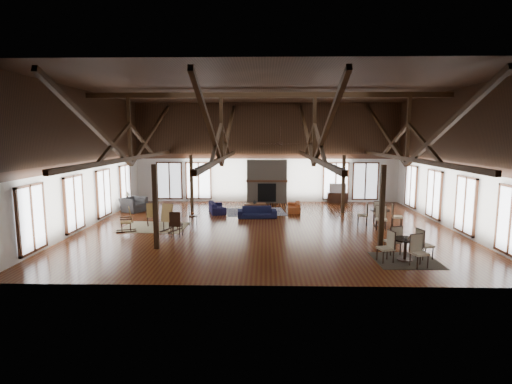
{
  "coord_description": "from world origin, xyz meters",
  "views": [
    {
      "loc": [
        -0.1,
        -17.37,
        4.04
      ],
      "look_at": [
        -0.53,
        1.0,
        1.44
      ],
      "focal_mm": 28.0,
      "sensor_mm": 36.0,
      "label": 1
    }
  ],
  "objects_px": {
    "cafe_table_far": "(380,215)",
    "cafe_table_near": "(405,245)",
    "coffee_table": "(255,204)",
    "tv_console": "(337,198)",
    "armchair": "(134,205)",
    "sofa_orange": "(294,207)",
    "sofa_navy_left": "(217,207)",
    "sofa_navy_front": "(257,212)"
  },
  "relations": [
    {
      "from": "sofa_navy_left",
      "to": "coffee_table",
      "type": "bearing_deg",
      "value": -95.54
    },
    {
      "from": "sofa_orange",
      "to": "tv_console",
      "type": "distance_m",
      "value": 4.1
    },
    {
      "from": "sofa_navy_front",
      "to": "cafe_table_far",
      "type": "bearing_deg",
      "value": -20.72
    },
    {
      "from": "cafe_table_far",
      "to": "tv_console",
      "type": "bearing_deg",
      "value": 96.82
    },
    {
      "from": "coffee_table",
      "to": "sofa_navy_front",
      "type": "bearing_deg",
      "value": -86.14
    },
    {
      "from": "coffee_table",
      "to": "cafe_table_far",
      "type": "height_order",
      "value": "cafe_table_far"
    },
    {
      "from": "sofa_navy_front",
      "to": "tv_console",
      "type": "distance_m",
      "value": 6.7
    },
    {
      "from": "cafe_table_far",
      "to": "cafe_table_near",
      "type": "bearing_deg",
      "value": -96.6
    },
    {
      "from": "sofa_navy_left",
      "to": "sofa_orange",
      "type": "height_order",
      "value": "sofa_navy_left"
    },
    {
      "from": "sofa_navy_front",
      "to": "sofa_navy_left",
      "type": "xyz_separation_m",
      "value": [
        -2.15,
        1.39,
        -0.0
      ]
    },
    {
      "from": "sofa_navy_front",
      "to": "cafe_table_near",
      "type": "xyz_separation_m",
      "value": [
        4.98,
        -6.71,
        0.22
      ]
    },
    {
      "from": "sofa_navy_front",
      "to": "cafe_table_near",
      "type": "height_order",
      "value": "cafe_table_near"
    },
    {
      "from": "sofa_navy_left",
      "to": "coffee_table",
      "type": "xyz_separation_m",
      "value": [
        2.01,
        0.29,
        0.1
      ]
    },
    {
      "from": "sofa_navy_left",
      "to": "cafe_table_near",
      "type": "bearing_deg",
      "value": -152.51
    },
    {
      "from": "sofa_navy_front",
      "to": "armchair",
      "type": "height_order",
      "value": "armchair"
    },
    {
      "from": "sofa_navy_front",
      "to": "armchair",
      "type": "bearing_deg",
      "value": 163.72
    },
    {
      "from": "armchair",
      "to": "tv_console",
      "type": "xyz_separation_m",
      "value": [
        11.46,
        3.19,
        -0.08
      ]
    },
    {
      "from": "cafe_table_near",
      "to": "tv_console",
      "type": "height_order",
      "value": "cafe_table_near"
    },
    {
      "from": "sofa_orange",
      "to": "tv_console",
      "type": "xyz_separation_m",
      "value": [
        2.84,
        2.95,
        0.06
      ]
    },
    {
      "from": "sofa_navy_left",
      "to": "sofa_orange",
      "type": "distance_m",
      "value": 4.12
    },
    {
      "from": "sofa_navy_left",
      "to": "cafe_table_near",
      "type": "distance_m",
      "value": 10.8
    },
    {
      "from": "coffee_table",
      "to": "tv_console",
      "type": "bearing_deg",
      "value": 30.46
    },
    {
      "from": "sofa_navy_left",
      "to": "coffee_table",
      "type": "relative_size",
      "value": 1.66
    },
    {
      "from": "sofa_navy_left",
      "to": "armchair",
      "type": "height_order",
      "value": "armchair"
    },
    {
      "from": "sofa_navy_front",
      "to": "cafe_table_near",
      "type": "distance_m",
      "value": 8.36
    },
    {
      "from": "sofa_navy_left",
      "to": "tv_console",
      "type": "distance_m",
      "value": 7.69
    },
    {
      "from": "sofa_navy_left",
      "to": "sofa_navy_front",
      "type": "bearing_deg",
      "value": -136.72
    },
    {
      "from": "armchair",
      "to": "tv_console",
      "type": "height_order",
      "value": "armchair"
    },
    {
      "from": "coffee_table",
      "to": "sofa_navy_left",
      "type": "bearing_deg",
      "value": -172.49
    },
    {
      "from": "tv_console",
      "to": "armchair",
      "type": "bearing_deg",
      "value": -164.45
    },
    {
      "from": "tv_console",
      "to": "cafe_table_far",
      "type": "bearing_deg",
      "value": -83.18
    },
    {
      "from": "sofa_orange",
      "to": "armchair",
      "type": "height_order",
      "value": "armchair"
    },
    {
      "from": "sofa_navy_left",
      "to": "coffee_table",
      "type": "distance_m",
      "value": 2.04
    },
    {
      "from": "tv_console",
      "to": "sofa_navy_left",
      "type": "bearing_deg",
      "value": -154.66
    },
    {
      "from": "sofa_orange",
      "to": "cafe_table_far",
      "type": "distance_m",
      "value": 4.99
    },
    {
      "from": "cafe_table_near",
      "to": "cafe_table_far",
      "type": "distance_m",
      "value": 5.04
    },
    {
      "from": "cafe_table_near",
      "to": "cafe_table_far",
      "type": "relative_size",
      "value": 0.97
    },
    {
      "from": "sofa_navy_front",
      "to": "cafe_table_far",
      "type": "relative_size",
      "value": 0.95
    },
    {
      "from": "sofa_navy_front",
      "to": "sofa_orange",
      "type": "height_order",
      "value": "sofa_navy_front"
    },
    {
      "from": "coffee_table",
      "to": "cafe_table_far",
      "type": "distance_m",
      "value": 6.63
    },
    {
      "from": "armchair",
      "to": "cafe_table_far",
      "type": "relative_size",
      "value": 0.58
    },
    {
      "from": "cafe_table_near",
      "to": "coffee_table",
      "type": "bearing_deg",
      "value": 121.35
    }
  ]
}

